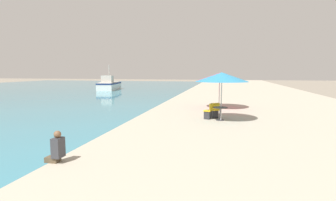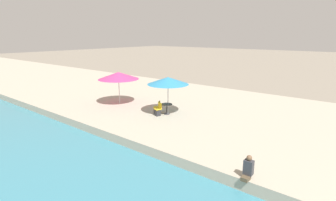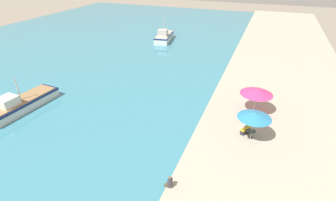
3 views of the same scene
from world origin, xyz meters
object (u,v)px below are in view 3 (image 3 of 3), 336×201
at_px(fishing_boat_mid, 164,37).
at_px(cafe_umbrella_white, 257,91).
at_px(fishing_boat_near, 21,103).
at_px(cafe_umbrella_pink, 255,115).
at_px(cafe_chair_left, 243,132).
at_px(cafe_chair_right, 248,130).
at_px(cafe_table, 251,133).
at_px(person_at_quay, 169,182).

relative_size(fishing_boat_mid, cafe_umbrella_white, 2.22).
relative_size(fishing_boat_near, cafe_umbrella_pink, 2.91).
xyz_separation_m(fishing_boat_mid, cafe_chair_left, (18.64, -27.50, -0.02)).
bearing_deg(cafe_chair_right, cafe_table, -90.00).
bearing_deg(cafe_table, person_at_quay, -120.78).
relative_size(fishing_boat_near, person_at_quay, 8.62).
relative_size(cafe_umbrella_pink, cafe_chair_right, 3.17).
xyz_separation_m(fishing_boat_mid, cafe_umbrella_white, (19.17, -22.89, 1.97)).
bearing_deg(fishing_boat_mid, cafe_umbrella_white, -59.17).
distance_m(fishing_boat_near, cafe_table, 24.04).
xyz_separation_m(cafe_umbrella_pink, cafe_chair_left, (-0.72, 0.32, -2.09)).
height_order(cafe_umbrella_white, cafe_chair_right, cafe_umbrella_white).
xyz_separation_m(cafe_umbrella_pink, cafe_table, (-0.04, 0.09, -1.88)).
height_order(fishing_boat_near, cafe_chair_right, fishing_boat_near).
bearing_deg(person_at_quay, cafe_table, 59.22).
xyz_separation_m(cafe_umbrella_pink, cafe_chair_right, (-0.36, 0.74, -2.09)).
bearing_deg(cafe_chair_left, fishing_boat_near, 116.85).
xyz_separation_m(cafe_umbrella_white, person_at_quay, (-4.56, -12.75, -1.89)).
relative_size(cafe_umbrella_white, person_at_quay, 3.35).
relative_size(fishing_boat_mid, cafe_chair_right, 7.95).
bearing_deg(fishing_boat_near, person_at_quay, -10.44).
bearing_deg(cafe_chair_right, cafe_chair_left, -157.54).
relative_size(cafe_chair_left, person_at_quay, 0.94).
bearing_deg(cafe_umbrella_pink, cafe_chair_right, 115.76).
xyz_separation_m(cafe_table, cafe_chair_left, (-0.68, 0.24, -0.21)).
bearing_deg(person_at_quay, cafe_umbrella_pink, 58.73).
xyz_separation_m(fishing_boat_mid, cafe_table, (19.33, -27.74, 0.19)).
distance_m(cafe_table, person_at_quay, 9.20).
bearing_deg(person_at_quay, cafe_umbrella_white, 70.34).
distance_m(cafe_umbrella_pink, cafe_chair_right, 2.24).
height_order(cafe_chair_right, person_at_quay, person_at_quay).
height_order(cafe_chair_left, cafe_chair_right, same).
bearing_deg(cafe_umbrella_white, person_at_quay, -109.66).
bearing_deg(cafe_umbrella_white, cafe_chair_left, -96.57).
bearing_deg(cafe_chair_left, person_at_quay, 172.90).
bearing_deg(cafe_umbrella_pink, fishing_boat_mid, 124.84).
height_order(fishing_boat_near, person_at_quay, fishing_boat_near).
distance_m(fishing_boat_near, fishing_boat_mid, 30.95).
bearing_deg(fishing_boat_near, cafe_chair_right, 12.77).
bearing_deg(fishing_boat_mid, person_at_quay, -76.82).
bearing_deg(cafe_table, cafe_umbrella_pink, -65.20).
relative_size(fishing_boat_mid, cafe_chair_left, 7.95).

